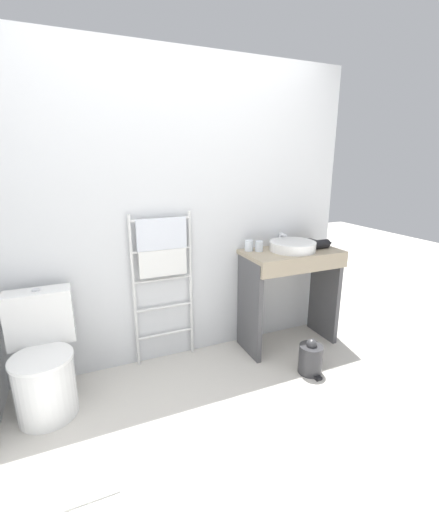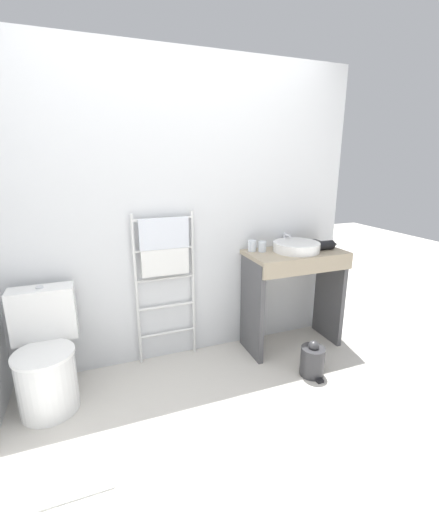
{
  "view_description": "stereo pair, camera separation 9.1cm",
  "coord_description": "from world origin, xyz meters",
  "px_view_note": "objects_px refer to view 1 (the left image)",
  "views": [
    {
      "loc": [
        -0.78,
        -1.25,
        1.6
      ],
      "look_at": [
        0.08,
        0.75,
        1.0
      ],
      "focal_mm": 24.0,
      "sensor_mm": 36.0,
      "label": 1
    },
    {
      "loc": [
        -0.69,
        -1.29,
        1.6
      ],
      "look_at": [
        0.08,
        0.75,
        1.0
      ],
      "focal_mm": 24.0,
      "sensor_mm": 36.0,
      "label": 2
    }
  ],
  "objects_px": {
    "toilet": "(44,363)",
    "sink_basin": "(293,246)",
    "cup_near_edge": "(259,246)",
    "hair_dryer": "(320,244)",
    "towel_radiator": "(163,258)",
    "trash_bin": "(311,358)",
    "cup_near_wall": "(249,246)"
  },
  "relations": [
    {
      "from": "towel_radiator",
      "to": "hair_dryer",
      "type": "height_order",
      "value": "towel_radiator"
    },
    {
      "from": "toilet",
      "to": "cup_near_wall",
      "type": "xyz_separation_m",
      "value": [
        1.62,
        0.22,
        0.59
      ]
    },
    {
      "from": "cup_near_wall",
      "to": "cup_near_edge",
      "type": "xyz_separation_m",
      "value": [
        0.07,
        -0.04,
        -0.0
      ]
    },
    {
      "from": "cup_near_edge",
      "to": "hair_dryer",
      "type": "height_order",
      "value": "cup_near_edge"
    },
    {
      "from": "toilet",
      "to": "hair_dryer",
      "type": "relative_size",
      "value": 3.99
    },
    {
      "from": "sink_basin",
      "to": "hair_dryer",
      "type": "relative_size",
      "value": 1.97
    },
    {
      "from": "cup_near_edge",
      "to": "trash_bin",
      "type": "bearing_deg",
      "value": -72.3
    },
    {
      "from": "cup_near_wall",
      "to": "trash_bin",
      "type": "relative_size",
      "value": 0.32
    },
    {
      "from": "cup_near_wall",
      "to": "trash_bin",
      "type": "xyz_separation_m",
      "value": [
        0.25,
        -0.59,
        -0.8
      ]
    },
    {
      "from": "toilet",
      "to": "cup_near_wall",
      "type": "bearing_deg",
      "value": 7.71
    },
    {
      "from": "towel_radiator",
      "to": "toilet",
      "type": "bearing_deg",
      "value": -163.92
    },
    {
      "from": "sink_basin",
      "to": "hair_dryer",
      "type": "bearing_deg",
      "value": -5.35
    },
    {
      "from": "toilet",
      "to": "sink_basin",
      "type": "height_order",
      "value": "sink_basin"
    },
    {
      "from": "toilet",
      "to": "sink_basin",
      "type": "distance_m",
      "value": 2.05
    },
    {
      "from": "towel_radiator",
      "to": "cup_near_wall",
      "type": "relative_size",
      "value": 13.37
    },
    {
      "from": "cup_near_edge",
      "to": "hair_dryer",
      "type": "relative_size",
      "value": 0.44
    },
    {
      "from": "toilet",
      "to": "towel_radiator",
      "type": "distance_m",
      "value": 1.07
    },
    {
      "from": "sink_basin",
      "to": "towel_radiator",
      "type": "bearing_deg",
      "value": 171.06
    },
    {
      "from": "toilet",
      "to": "hair_dryer",
      "type": "height_order",
      "value": "hair_dryer"
    },
    {
      "from": "toilet",
      "to": "cup_near_wall",
      "type": "distance_m",
      "value": 1.73
    },
    {
      "from": "cup_near_wall",
      "to": "towel_radiator",
      "type": "bearing_deg",
      "value": 177.28
    },
    {
      "from": "sink_basin",
      "to": "cup_near_edge",
      "type": "xyz_separation_m",
      "value": [
        -0.27,
        0.09,
        0.0
      ]
    },
    {
      "from": "sink_basin",
      "to": "cup_near_edge",
      "type": "bearing_deg",
      "value": 161.66
    },
    {
      "from": "cup_near_edge",
      "to": "cup_near_wall",
      "type": "bearing_deg",
      "value": 148.64
    },
    {
      "from": "sink_basin",
      "to": "cup_near_wall",
      "type": "bearing_deg",
      "value": 158.67
    },
    {
      "from": "towel_radiator",
      "to": "sink_basin",
      "type": "height_order",
      "value": "towel_radiator"
    },
    {
      "from": "toilet",
      "to": "trash_bin",
      "type": "bearing_deg",
      "value": -11.35
    },
    {
      "from": "toilet",
      "to": "trash_bin",
      "type": "xyz_separation_m",
      "value": [
        1.86,
        -0.37,
        -0.21
      ]
    },
    {
      "from": "cup_near_edge",
      "to": "hair_dryer",
      "type": "bearing_deg",
      "value": -12.0
    },
    {
      "from": "toilet",
      "to": "cup_near_edge",
      "type": "relative_size",
      "value": 9.09
    },
    {
      "from": "toilet",
      "to": "towel_radiator",
      "type": "relative_size",
      "value": 0.64
    },
    {
      "from": "toilet",
      "to": "towel_radiator",
      "type": "xyz_separation_m",
      "value": [
        0.88,
        0.25,
        0.55
      ]
    }
  ]
}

